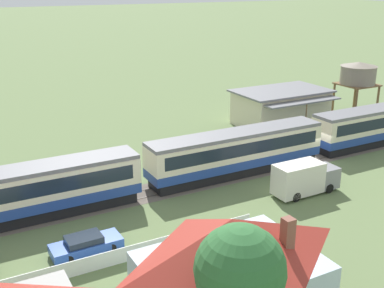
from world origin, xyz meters
TOP-DOWN VIEW (x-y plane):
  - ground_plane at (0.00, 0.00)m, footprint 600.00×600.00m
  - passenger_train at (-8.53, 0.68)m, footprint 90.82×2.97m
  - railway_track at (-6.91, 0.68)m, footprint 149.56×3.60m
  - station_building at (4.72, 11.49)m, footprint 11.26×8.16m
  - water_tower at (15.04, 9.50)m, footprint 4.54×4.54m
  - cottage_red_roof_3 at (-19.89, -15.45)m, footprint 9.45×6.90m
  - parked_car_blue at (-24.70, -5.84)m, footprint 4.57×1.86m
  - delivery_truck_grey at (-6.31, -5.53)m, footprint 5.84×2.02m
  - yard_tree_0 at (-21.61, -18.69)m, footprint 3.95×3.95m

SIDE VIEW (x-z plane):
  - ground_plane at x=0.00m, z-range 0.00..0.00m
  - railway_track at x=-6.91m, z-range -0.01..0.03m
  - parked_car_blue at x=-24.70m, z-range -0.02..1.19m
  - delivery_truck_grey at x=-6.31m, z-range 0.00..2.73m
  - station_building at x=4.72m, z-range 0.03..4.22m
  - passenger_train at x=-8.53m, z-range 0.22..4.22m
  - cottage_red_roof_3 at x=-19.89m, z-range 0.11..5.78m
  - yard_tree_0 at x=-21.61m, z-range 1.61..8.81m
  - water_tower at x=15.04m, z-range 2.02..9.06m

